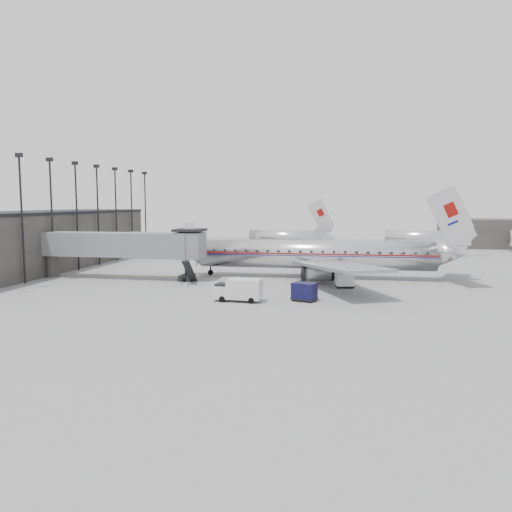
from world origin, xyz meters
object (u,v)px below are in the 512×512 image
at_px(baggage_cart_white, 345,280).
at_px(baggage_cart_navy, 304,291).
at_px(airliner, 321,255).
at_px(ramp_worker, 229,289).
at_px(service_van, 238,290).

bearing_deg(baggage_cart_white, baggage_cart_navy, -126.04).
distance_m(airliner, baggage_cart_navy, 15.60).
relative_size(baggage_cart_white, ramp_worker, 1.31).
distance_m(airliner, service_van, 18.30).
distance_m(airliner, baggage_cart_white, 7.93).
relative_size(airliner, baggage_cart_white, 16.14).
height_order(airliner, service_van, airliner).
bearing_deg(service_van, baggage_cart_navy, 15.94).
xyz_separation_m(airliner, baggage_cart_navy, (-0.74, -15.46, -1.99)).
relative_size(service_van, baggage_cart_navy, 1.76).
distance_m(airliner, ramp_worker, 17.34).
xyz_separation_m(baggage_cart_white, ramp_worker, (-11.48, -8.00, 0.03)).
bearing_deg(baggage_cart_navy, airliner, 105.01).
distance_m(baggage_cart_navy, baggage_cart_white, 9.26).
bearing_deg(baggage_cart_navy, ramp_worker, -165.56).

